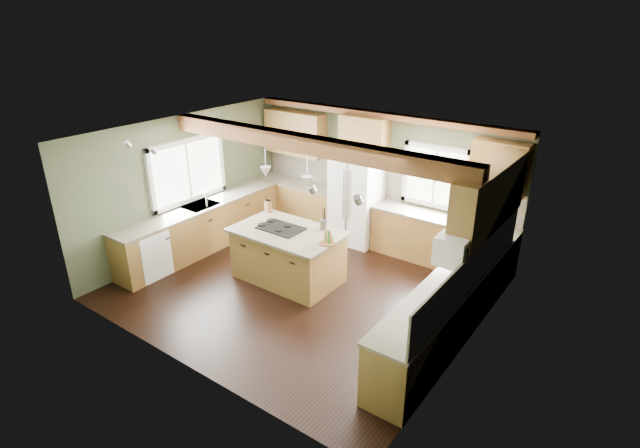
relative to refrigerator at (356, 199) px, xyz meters
The scene contains 37 objects.
floor 2.32m from the refrigerator, 81.95° to the right, with size 5.60×5.60×0.00m, color black.
ceiling 2.73m from the refrigerator, 81.95° to the right, with size 5.60×5.60×0.00m, color silver.
wall_back 0.63m from the refrigerator, 51.71° to the left, with size 5.60×5.60×0.00m, color #4D563D.
wall_left 3.30m from the refrigerator, 139.70° to the right, with size 5.00×5.00×0.00m, color #4D563D.
wall_right 3.78m from the refrigerator, 34.37° to the right, with size 5.00×5.00×0.00m, color #4D563D.
ceiling_beam 2.58m from the refrigerator, 81.55° to the right, with size 5.55×0.26×0.26m, color #562F18.
soffit_trim 1.69m from the refrigerator, 43.03° to the left, with size 5.55×0.20×0.10m, color #562F18.
backsplash_back 0.57m from the refrigerator, 50.58° to the left, with size 5.58×0.03×0.58m, color brown.
backsplash_right 3.73m from the refrigerator, 33.86° to the right, with size 0.03×3.70×0.58m, color brown.
base_cab_back_left 1.56m from the refrigerator, behind, with size 2.02×0.60×0.88m, color brown.
counter_back_left 1.49m from the refrigerator, behind, with size 2.06×0.64×0.04m, color brown.
base_cab_back_right 1.85m from the refrigerator, ahead, with size 2.62×0.60×0.88m, color brown.
counter_back_right 1.79m from the refrigerator, ahead, with size 2.66×0.64×0.04m, color brown.
base_cab_left 3.06m from the refrigerator, 136.74° to the right, with size 0.60×3.70×0.88m, color brown.
counter_left 3.02m from the refrigerator, 136.74° to the right, with size 0.64×3.74×0.04m, color brown.
base_cab_right 3.51m from the refrigerator, 36.47° to the right, with size 0.60×3.70×0.88m, color brown.
counter_right 3.48m from the refrigerator, 36.47° to the right, with size 0.64×3.74×0.04m, color brown.
upper_cab_back_left 2.00m from the refrigerator, behind, with size 1.40×0.35×0.90m, color brown.
upper_cab_over_fridge 1.27m from the refrigerator, 90.00° to the left, with size 0.96×0.35×0.70m, color brown.
upper_cab_right 3.34m from the refrigerator, 22.64° to the right, with size 0.35×2.20×0.90m, color brown.
upper_cab_back_corner 2.81m from the refrigerator, ahead, with size 0.90×0.35×0.90m, color brown.
window_left 3.30m from the refrigerator, 140.15° to the right, with size 0.04×1.60×1.05m, color white.
window_back 1.63m from the refrigerator, 13.94° to the left, with size 1.10×0.04×1.00m, color white.
sink 3.02m from the refrigerator, 136.74° to the right, with size 0.50×0.65×0.03m, color #262628.
faucet 2.90m from the refrigerator, 134.30° to the right, with size 0.02×0.02×0.28m, color #B2B2B7.
dishwasher 4.05m from the refrigerator, 123.02° to the right, with size 0.60×0.60×0.84m, color white.
oven 4.40m from the refrigerator, 50.38° to the right, with size 0.60×0.72×0.84m, color white.
microwave 3.66m from the refrigerator, 37.00° to the right, with size 0.40×0.70×0.38m, color white.
pendant_left 2.31m from the refrigerator, 104.80° to the right, with size 0.18×0.18×0.16m, color #B2B2B7.
pendant_right 2.27m from the refrigerator, 80.63° to the right, with size 0.18×0.18×0.16m, color #B2B2B7.
refrigerator is the anchor object (origin of this frame).
island 2.07m from the refrigerator, 92.83° to the right, with size 1.73×1.06×0.88m, color brown.
island_top 2.02m from the refrigerator, 92.83° to the right, with size 1.85×1.18×0.04m, color brown.
cooktop 2.03m from the refrigerator, 96.90° to the right, with size 0.75×0.50×0.02m, color black.
knife_block 1.83m from the refrigerator, 120.46° to the right, with size 0.12×0.09×0.20m, color brown.
utensil_crock 1.65m from the refrigerator, 77.70° to the right, with size 0.13×0.13×0.17m, color #463E38.
bottle_tray 2.16m from the refrigerator, 70.37° to the right, with size 0.26×0.26×0.24m, color brown, non-canonical shape.
Camera 1 is at (4.54, -5.77, 4.35)m, focal length 28.00 mm.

